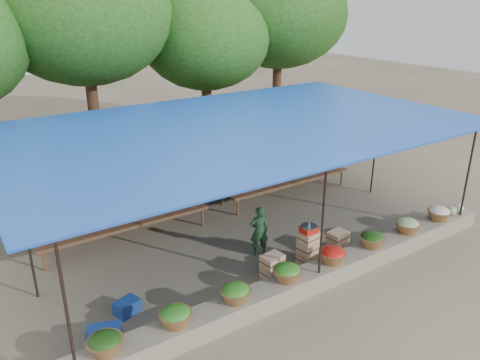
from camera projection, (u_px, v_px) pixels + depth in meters
ground at (239, 233)px, 11.76m from camera, size 60.00×60.00×0.00m
stone_curb at (313, 278)px, 9.56m from camera, size 10.60×0.55×0.40m
stall_canopy at (237, 130)px, 10.84m from camera, size 10.80×6.60×2.82m
produce_baskets at (311, 264)px, 9.37m from camera, size 8.98×0.58×0.34m
netting_backdrop at (180, 153)px, 13.74m from camera, size 10.60×0.06×2.50m
tree_row at (148, 25)px, 15.01m from camera, size 16.51×5.50×7.12m
fruit_table_left at (123, 216)px, 11.30m from camera, size 4.21×0.95×0.93m
fruit_table_right at (284, 175)px, 13.88m from camera, size 4.21×0.95×0.93m
crate_counter at (307, 251)px, 10.35m from camera, size 2.39×0.40×0.77m
weighing_scale at (309, 229)px, 10.15m from camera, size 0.35×0.35×0.37m
vendor_seated at (259, 231)px, 10.59m from camera, size 0.51×0.42×1.20m
customer_left at (29, 208)px, 11.14m from camera, size 0.94×0.79×1.72m
customer_mid at (218, 169)px, 13.94m from camera, size 1.11×1.03×1.50m
customer_right at (300, 153)px, 14.90m from camera, size 1.13×0.90×1.79m
blue_crate_front at (105, 337)px, 7.92m from camera, size 0.68×0.58×0.34m
blue_crate_back at (127, 307)px, 8.76m from camera, size 0.53×0.45×0.27m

